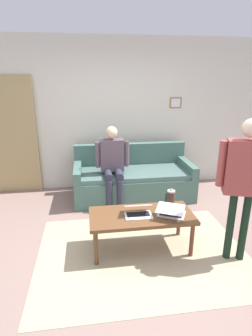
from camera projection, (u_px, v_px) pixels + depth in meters
The scene contains 11 objects.
ground_plane at pixel (131, 248), 3.38m from camera, with size 7.68×7.68×0.00m, color gray.
area_rug at pixel (142, 253), 3.29m from camera, with size 2.49×1.85×0.01m, color tan.
back_wall at pixel (112, 115), 5.02m from camera, with size 7.04×0.11×2.70m.
interior_door at pixel (13, 136), 4.79m from camera, with size 0.82×0.09×2.05m.
couch at pixel (133, 180), 4.79m from camera, with size 2.01×0.90×0.88m.
coffee_table at pixel (141, 218), 3.25m from camera, with size 1.23×0.58×0.47m.
laptop_left at pixel (138, 212), 3.20m from camera, with size 0.32×0.27×0.15m.
laptop_center at pixel (171, 212), 3.18m from camera, with size 0.42×0.43×0.14m.
french_press at pixel (171, 198), 3.41m from camera, with size 0.12×0.10×0.24m.
person_standing at pixel (245, 174), 2.87m from camera, with size 0.57×0.30×1.63m.
person_seated at pixel (113, 161), 4.39m from camera, with size 0.55×0.51×1.28m.
Camera 1 is at (0.47, 2.85, 2.01)m, focal length 29.17 mm.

